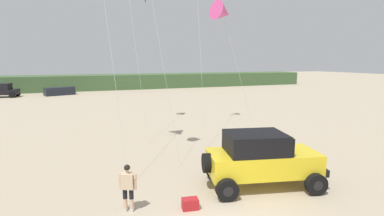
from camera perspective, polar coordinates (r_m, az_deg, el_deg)
dune_ridge at (r=55.67m, az=-20.94°, el=4.78°), size 90.00×7.22×2.62m
jeep at (r=12.11m, az=13.61°, el=-9.66°), size 5.01×3.25×2.26m
person_watching at (r=10.26m, az=-12.64°, el=-14.74°), size 0.58×0.42×1.67m
cooler_box at (r=10.48m, az=-0.38°, el=-18.50°), size 0.61×0.44×0.38m
distant_pickup at (r=49.08m, az=-33.70°, el=2.87°), size 4.83×2.99×1.98m
distant_sedan at (r=47.98m, az=-24.83°, el=3.06°), size 4.53×3.00×1.20m
kite_pink_ribbon at (r=16.70m, az=6.10°, el=18.37°), size 2.63×1.91×8.32m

